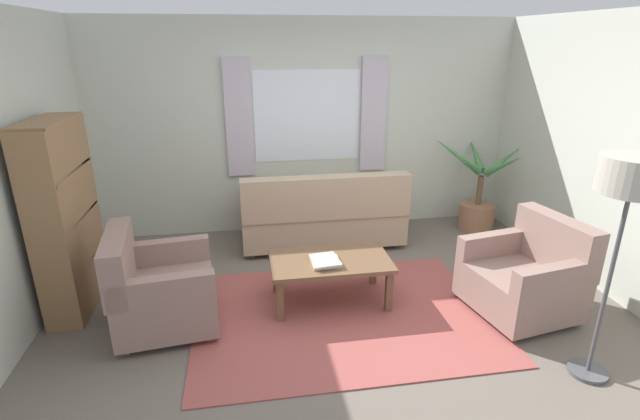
% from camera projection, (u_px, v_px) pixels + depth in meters
% --- Properties ---
extents(ground_plane, '(6.24, 6.24, 0.00)m').
position_uv_depth(ground_plane, '(343.00, 316.00, 4.20)').
color(ground_plane, '#6B6056').
extents(wall_back, '(5.32, 0.12, 2.60)m').
position_uv_depth(wall_back, '(307.00, 128.00, 5.85)').
color(wall_back, beige).
rests_on(wall_back, ground_plane).
extents(wall_right, '(0.12, 4.40, 2.60)m').
position_uv_depth(wall_right, '(637.00, 163.00, 4.17)').
color(wall_right, beige).
rests_on(wall_right, ground_plane).
extents(window_with_curtains, '(1.98, 0.07, 1.40)m').
position_uv_depth(window_with_curtains, '(308.00, 116.00, 5.72)').
color(window_with_curtains, white).
extents(area_rug, '(2.61, 1.90, 0.01)m').
position_uv_depth(area_rug, '(343.00, 315.00, 4.20)').
color(area_rug, '#9E4C47').
rests_on(area_rug, ground_plane).
extents(couch, '(1.90, 0.82, 0.92)m').
position_uv_depth(couch, '(323.00, 216.00, 5.55)').
color(couch, tan).
rests_on(couch, ground_plane).
extents(armchair_left, '(0.92, 0.93, 0.88)m').
position_uv_depth(armchair_left, '(157.00, 289.00, 3.94)').
color(armchair_left, gray).
rests_on(armchair_left, ground_plane).
extents(armchair_right, '(0.95, 0.97, 0.88)m').
position_uv_depth(armchair_right, '(527.00, 276.00, 4.16)').
color(armchair_right, gray).
rests_on(armchair_right, ground_plane).
extents(coffee_table, '(1.10, 0.64, 0.44)m').
position_uv_depth(coffee_table, '(330.00, 265.00, 4.31)').
color(coffee_table, brown).
rests_on(coffee_table, ground_plane).
extents(book_stack_on_table, '(0.27, 0.31, 0.05)m').
position_uv_depth(book_stack_on_table, '(326.00, 261.00, 4.19)').
color(book_stack_on_table, beige).
rests_on(book_stack_on_table, coffee_table).
extents(potted_plant, '(1.03, 1.15, 1.17)m').
position_uv_depth(potted_plant, '(478.00, 199.00, 6.01)').
color(potted_plant, '#9E6B4C').
rests_on(potted_plant, ground_plane).
extents(bookshelf, '(0.30, 0.94, 1.72)m').
position_uv_depth(bookshelf, '(68.00, 213.00, 4.11)').
color(bookshelf, olive).
rests_on(bookshelf, ground_plane).
extents(standing_lamp, '(0.43, 0.43, 1.65)m').
position_uv_depth(standing_lamp, '(631.00, 189.00, 2.99)').
color(standing_lamp, '#4C4C51').
rests_on(standing_lamp, ground_plane).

